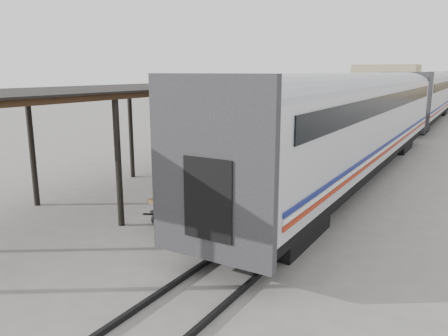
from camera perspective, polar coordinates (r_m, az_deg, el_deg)
name	(u,v)px	position (r m, az deg, el deg)	size (l,w,h in m)	color
ground	(194,215)	(14.77, -4.00, -6.09)	(160.00, 160.00, 0.00)	slate
train	(428,93)	(45.55, 25.08, 8.83)	(3.45, 76.01, 4.01)	silver
canopy	(327,80)	(37.26, 13.26, 11.12)	(4.90, 64.30, 4.15)	#422B19
rails	(425,121)	(45.94, 24.81, 5.57)	(1.54, 150.00, 0.12)	black
building_left	(386,80)	(95.19, 20.35, 10.74)	(12.00, 8.00, 6.00)	tan
baggage_cart	(190,202)	(13.94, -4.45, -4.44)	(1.81, 2.64, 0.86)	brown
suitcase_stack	(195,187)	(14.14, -3.77, -2.44)	(1.40, 1.11, 0.57)	#343436
luggage_tug	(318,127)	(33.83, 12.23, 5.25)	(0.90, 1.46, 1.28)	maroon
porter	(184,171)	(12.99, -5.29, -0.45)	(0.69, 0.45, 1.89)	navy
pedestrian	(315,131)	(30.00, 11.75, 4.78)	(0.94, 0.39, 1.60)	black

